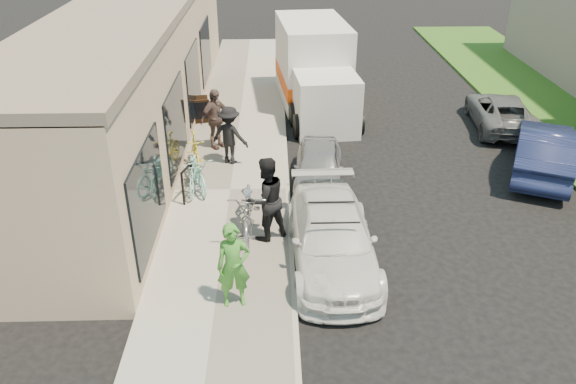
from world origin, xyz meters
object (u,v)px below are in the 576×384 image
object	(u,v)px
man_standing	(266,199)
far_car_blue	(544,150)
sedan_silver	(319,166)
bystander_b	(215,119)
moving_truck	(314,71)
cruiser_bike_c	(196,152)
sandwich_board	(201,110)
woman_rider	(233,266)
bystander_a	(230,135)
cruiser_bike_a	(194,175)
far_car_gray	(501,112)
sedan_white	(332,237)
tandem_bike	(248,209)
cruiser_bike_b	(197,170)
bike_rack	(187,180)

from	to	relation	value
man_standing	far_car_blue	bearing A→B (deg)	171.62
sedan_silver	bystander_b	size ratio (longest dim) A/B	1.77
bystander_b	far_car_blue	bearing A→B (deg)	-54.84
moving_truck	cruiser_bike_c	xyz separation A→B (m)	(-3.79, -5.53, -0.70)
cruiser_bike_c	sedan_silver	bearing A→B (deg)	-26.47
sandwich_board	woman_rider	world-z (taller)	woman_rider
bystander_a	cruiser_bike_a	bearing A→B (deg)	88.40
far_car_gray	cruiser_bike_c	world-z (taller)	cruiser_bike_c
man_standing	bystander_a	world-z (taller)	man_standing
far_car_gray	bystander_b	bearing A→B (deg)	17.31
sedan_white	sedan_silver	bearing A→B (deg)	88.75
cruiser_bike_a	bystander_b	world-z (taller)	bystander_b
cruiser_bike_a	bystander_a	bearing A→B (deg)	65.41
sedan_white	bystander_a	size ratio (longest dim) A/B	2.58
tandem_bike	cruiser_bike_c	xyz separation A→B (m)	(-1.64, 3.56, -0.13)
woman_rider	bystander_b	bearing A→B (deg)	88.34
sedan_silver	cruiser_bike_c	distance (m)	3.59
far_car_blue	cruiser_bike_b	distance (m)	9.88
sandwich_board	far_car_blue	xyz separation A→B (m)	(10.25, -3.83, 0.10)
sedan_white	bystander_a	world-z (taller)	bystander_a
sedan_white	sandwich_board	bearing A→B (deg)	113.26
far_car_blue	cruiser_bike_b	size ratio (longest dim) A/B	2.32
far_car_gray	bystander_a	xyz separation A→B (m)	(-9.10, -2.91, 0.45)
cruiser_bike_b	cruiser_bike_c	bearing A→B (deg)	78.63
sandwich_board	sedan_silver	bearing A→B (deg)	-62.07
woman_rider	cruiser_bike_a	size ratio (longest dim) A/B	1.17
cruiser_bike_b	bike_rack	bearing A→B (deg)	-123.60
sedan_silver	sedan_white	bearing A→B (deg)	-84.51
man_standing	cruiser_bike_c	world-z (taller)	man_standing
sedan_white	cruiser_bike_b	xyz separation A→B (m)	(-3.31, 3.39, -0.01)
sedan_silver	cruiser_bike_a	xyz separation A→B (m)	(-3.36, -0.53, 0.04)
tandem_bike	cruiser_bike_a	bearing A→B (deg)	124.64
cruiser_bike_c	woman_rider	bearing A→B (deg)	-88.89
bike_rack	cruiser_bike_c	distance (m)	1.89
sedan_white	cruiser_bike_c	world-z (taller)	sedan_white
far_car_blue	cruiser_bike_a	bearing A→B (deg)	31.25
far_car_blue	bystander_a	bearing A→B (deg)	20.88
sedan_silver	cruiser_bike_c	world-z (taller)	cruiser_bike_c
bystander_a	bike_rack	bearing A→B (deg)	91.14
sedan_white	woman_rider	bearing A→B (deg)	-144.56
far_car_blue	man_standing	xyz separation A→B (m)	(-7.97, -3.46, 0.45)
bike_rack	woman_rider	bearing A→B (deg)	-71.01
sandwich_board	far_car_gray	size ratio (longest dim) A/B	0.22
bike_rack	bystander_b	bearing A→B (deg)	82.39
far_car_gray	bystander_a	world-z (taller)	bystander_a
sandwich_board	bystander_a	size ratio (longest dim) A/B	0.52
sedan_silver	man_standing	world-z (taller)	man_standing
far_car_blue	cruiser_bike_a	world-z (taller)	far_car_blue
bike_rack	sandwich_board	size ratio (longest dim) A/B	1.03
bike_rack	moving_truck	bearing A→B (deg)	62.97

